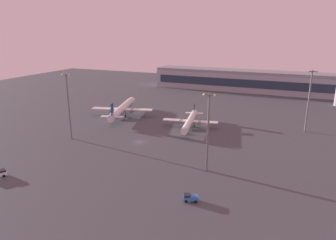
{
  "coord_description": "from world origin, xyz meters",
  "views": [
    {
      "loc": [
        61.54,
        -113.28,
        47.43
      ],
      "look_at": [
        3.55,
        24.19,
        4.0
      ],
      "focal_mm": 33.2,
      "sensor_mm": 36.0,
      "label": 1
    }
  ],
  "objects_px": {
    "apron_light_central": "(68,103)",
    "airplane_near_gate": "(190,121)",
    "apron_light_east": "(309,98)",
    "cargo_loader": "(190,198)",
    "airplane_far_stand": "(122,109)",
    "apron_light_west": "(208,128)"
  },
  "relations": [
    {
      "from": "airplane_far_stand",
      "to": "apron_light_east",
      "type": "relative_size",
      "value": 1.48
    },
    {
      "from": "airplane_far_stand",
      "to": "cargo_loader",
      "type": "relative_size",
      "value": 9.64
    },
    {
      "from": "airplane_near_gate",
      "to": "apron_light_east",
      "type": "relative_size",
      "value": 1.2
    },
    {
      "from": "airplane_far_stand",
      "to": "cargo_loader",
      "type": "distance_m",
      "value": 97.82
    },
    {
      "from": "cargo_loader",
      "to": "apron_light_east",
      "type": "distance_m",
      "value": 88.9
    },
    {
      "from": "apron_light_central",
      "to": "apron_light_east",
      "type": "xyz_separation_m",
      "value": [
        97.41,
        52.37,
        0.12
      ]
    },
    {
      "from": "airplane_near_gate",
      "to": "apron_light_west",
      "type": "relative_size",
      "value": 1.3
    },
    {
      "from": "airplane_near_gate",
      "to": "cargo_loader",
      "type": "distance_m",
      "value": 70.4
    },
    {
      "from": "airplane_far_stand",
      "to": "apron_light_east",
      "type": "distance_m",
      "value": 97.52
    },
    {
      "from": "cargo_loader",
      "to": "apron_light_central",
      "type": "relative_size",
      "value": 0.15
    },
    {
      "from": "apron_light_east",
      "to": "apron_light_west",
      "type": "height_order",
      "value": "apron_light_east"
    },
    {
      "from": "apron_light_central",
      "to": "apron_light_east",
      "type": "bearing_deg",
      "value": 28.26
    },
    {
      "from": "apron_light_central",
      "to": "airplane_near_gate",
      "type": "bearing_deg",
      "value": 39.94
    },
    {
      "from": "airplane_near_gate",
      "to": "apron_light_central",
      "type": "xyz_separation_m",
      "value": [
        -43.94,
        -36.79,
        13.14
      ]
    },
    {
      "from": "airplane_near_gate",
      "to": "apron_light_central",
      "type": "distance_m",
      "value": 58.8
    },
    {
      "from": "airplane_near_gate",
      "to": "airplane_far_stand",
      "type": "height_order",
      "value": "airplane_far_stand"
    },
    {
      "from": "airplane_far_stand",
      "to": "apron_light_central",
      "type": "bearing_deg",
      "value": -106.72
    },
    {
      "from": "airplane_near_gate",
      "to": "apron_light_east",
      "type": "xyz_separation_m",
      "value": [
        53.47,
        15.58,
        13.26
      ]
    },
    {
      "from": "airplane_near_gate",
      "to": "cargo_loader",
      "type": "bearing_deg",
      "value": 98.88
    },
    {
      "from": "airplane_far_stand",
      "to": "apron_light_west",
      "type": "height_order",
      "value": "apron_light_west"
    },
    {
      "from": "airplane_far_stand",
      "to": "apron_light_east",
      "type": "height_order",
      "value": "apron_light_east"
    },
    {
      "from": "cargo_loader",
      "to": "apron_light_east",
      "type": "height_order",
      "value": "apron_light_east"
    }
  ]
}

